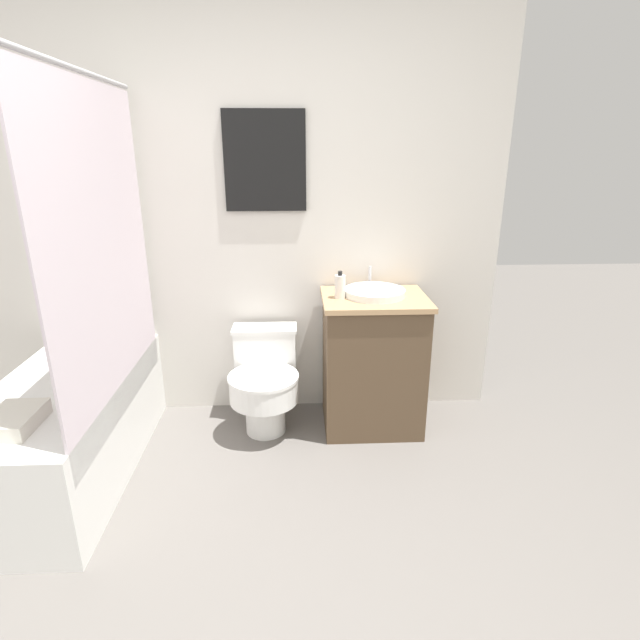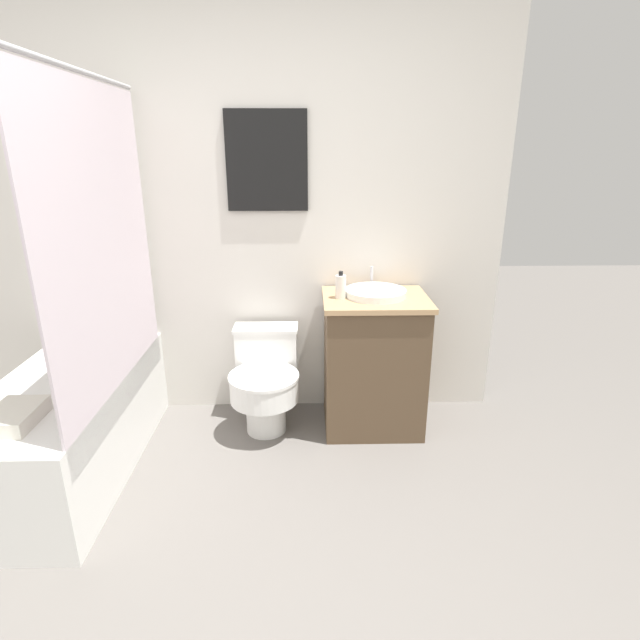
# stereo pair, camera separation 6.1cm
# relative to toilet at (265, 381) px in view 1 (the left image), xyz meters

# --- Properties ---
(wall_back) EXTENTS (3.30, 0.07, 2.50)m
(wall_back) POSITION_rel_toilet_xyz_m (-0.18, 0.31, 0.94)
(wall_back) COLOR silver
(wall_back) RESTS_ON ground_plane
(shower_area) EXTENTS (0.64, 1.39, 1.98)m
(shower_area) POSITION_rel_toilet_xyz_m (-1.00, -0.42, -0.01)
(shower_area) COLOR white
(shower_area) RESTS_ON ground_plane
(toilet) EXTENTS (0.42, 0.55, 0.61)m
(toilet) POSITION_rel_toilet_xyz_m (0.00, 0.00, 0.00)
(toilet) COLOR white
(toilet) RESTS_ON ground_plane
(vanity) EXTENTS (0.61, 0.51, 0.84)m
(vanity) POSITION_rel_toilet_xyz_m (0.66, 0.02, 0.10)
(vanity) COLOR brown
(vanity) RESTS_ON ground_plane
(sink) EXTENTS (0.36, 0.39, 0.13)m
(sink) POSITION_rel_toilet_xyz_m (0.66, 0.04, 0.54)
(sink) COLOR white
(sink) RESTS_ON vanity
(soap_bottle) EXTENTS (0.06, 0.06, 0.16)m
(soap_bottle) POSITION_rel_toilet_xyz_m (0.45, -0.00, 0.59)
(soap_bottle) COLOR silver
(soap_bottle) RESTS_ON vanity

